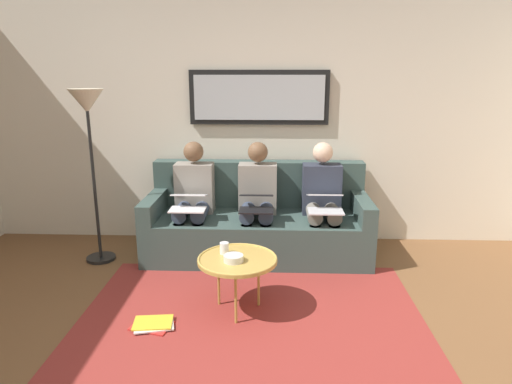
{
  "coord_description": "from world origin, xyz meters",
  "views": [
    {
      "loc": [
        -0.16,
        2.29,
        1.8
      ],
      "look_at": [
        0.0,
        -1.7,
        0.75
      ],
      "focal_mm": 31.89,
      "sensor_mm": 36.0,
      "label": 1
    }
  ],
  "objects": [
    {
      "name": "laptop_white",
      "position": [
        0.64,
        -1.8,
        0.63
      ],
      "size": [
        0.33,
        0.33,
        0.14
      ],
      "color": "white"
    },
    {
      "name": "laptop_silver",
      "position": [
        -0.64,
        -1.81,
        0.63
      ],
      "size": [
        0.32,
        0.37,
        0.16
      ],
      "color": "silver"
    },
    {
      "name": "person_left",
      "position": [
        -0.64,
        -2.05,
        0.61
      ],
      "size": [
        0.38,
        0.58,
        1.14
      ],
      "color": "#2D3342",
      "rests_on": "couch"
    },
    {
      "name": "area_rug",
      "position": [
        0.0,
        -0.85,
        0.0
      ],
      "size": [
        2.6,
        1.8,
        0.01
      ],
      "primitive_type": "cube",
      "color": "maroon",
      "rests_on": "ground_plane"
    },
    {
      "name": "person_middle",
      "position": [
        0.0,
        -2.05,
        0.61
      ],
      "size": [
        0.38,
        0.58,
        1.14
      ],
      "color": "gray",
      "rests_on": "couch"
    },
    {
      "name": "magazine_stack",
      "position": [
        0.71,
        -0.64,
        0.02
      ],
      "size": [
        0.34,
        0.27,
        0.03
      ],
      "color": "red",
      "rests_on": "ground_plane"
    },
    {
      "name": "couch",
      "position": [
        0.0,
        -2.12,
        0.31
      ],
      "size": [
        2.2,
        0.9,
        0.9
      ],
      "color": "#384C47",
      "rests_on": "ground_plane"
    },
    {
      "name": "laptop_black",
      "position": [
        0.0,
        -1.8,
        0.63
      ],
      "size": [
        0.32,
        0.34,
        0.15
      ],
      "color": "black"
    },
    {
      "name": "wall_rear",
      "position": [
        0.0,
        -2.6,
        1.3
      ],
      "size": [
        6.0,
        0.12,
        2.6
      ],
      "primitive_type": "cube",
      "color": "beige",
      "rests_on": "ground_plane"
    },
    {
      "name": "standing_lamp",
      "position": [
        1.55,
        -1.85,
        1.37
      ],
      "size": [
        0.32,
        0.32,
        1.66
      ],
      "color": "black",
      "rests_on": "ground_plane"
    },
    {
      "name": "coffee_table",
      "position": [
        0.11,
        -0.9,
        0.43
      ],
      "size": [
        0.61,
        0.61,
        0.45
      ],
      "color": "tan",
      "rests_on": "ground_plane"
    },
    {
      "name": "bowl",
      "position": [
        0.13,
        -0.84,
        0.46
      ],
      "size": [
        0.15,
        0.15,
        0.05
      ],
      "primitive_type": "cylinder",
      "color": "beige",
      "rests_on": "coffee_table"
    },
    {
      "name": "framed_mirror",
      "position": [
        0.0,
        -2.51,
        1.55
      ],
      "size": [
        1.45,
        0.05,
        0.56
      ],
      "color": "black"
    },
    {
      "name": "person_right",
      "position": [
        0.64,
        -2.05,
        0.61
      ],
      "size": [
        0.38,
        0.58,
        1.14
      ],
      "color": "gray",
      "rests_on": "couch"
    },
    {
      "name": "cup",
      "position": [
        0.22,
        -0.99,
        0.48
      ],
      "size": [
        0.07,
        0.07,
        0.09
      ],
      "primitive_type": "cylinder",
      "color": "silver",
      "rests_on": "coffee_table"
    }
  ]
}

